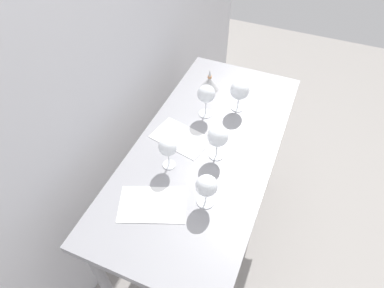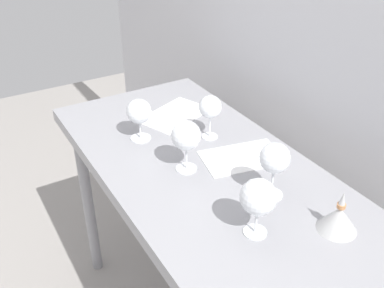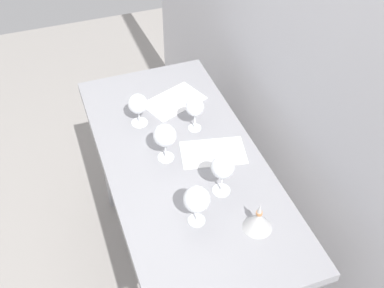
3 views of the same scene
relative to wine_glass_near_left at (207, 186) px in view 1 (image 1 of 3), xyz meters
name	(u,v)px [view 1 (image 1 of 3)]	position (x,y,z in m)	size (l,w,h in m)	color
ground_plane	(201,234)	(0.30, 0.12, -1.01)	(6.00, 6.00, 0.00)	gray
back_wall	(103,51)	(0.30, 0.61, 0.29)	(3.80, 0.04, 2.60)	silver
steel_counter	(206,160)	(0.30, 0.11, -0.21)	(1.40, 0.65, 0.90)	gray
wine_glass_near_left	(207,186)	(0.00, 0.00, 0.00)	(0.09, 0.09, 0.16)	white
wine_glass_near_right	(240,91)	(0.62, 0.05, 0.01)	(0.10, 0.10, 0.17)	white
wine_glass_far_left	(168,147)	(0.12, 0.23, 0.01)	(0.08, 0.08, 0.17)	white
wine_glass_near_center	(218,137)	(0.26, 0.05, 0.02)	(0.10, 0.10, 0.18)	white
wine_glass_far_right	(206,95)	(0.51, 0.20, 0.02)	(0.09, 0.09, 0.18)	white
tasting_sheet_upper	(181,138)	(0.29, 0.25, -0.11)	(0.17, 0.27, 0.00)	white
tasting_sheet_lower	(153,204)	(-0.10, 0.20, -0.11)	(0.18, 0.28, 0.00)	white
decanter_funnel	(209,83)	(0.72, 0.25, -0.07)	(0.11, 0.11, 0.13)	#B7B7B7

